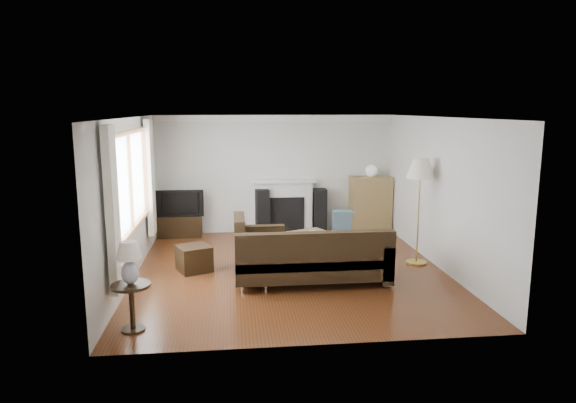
{
  "coord_description": "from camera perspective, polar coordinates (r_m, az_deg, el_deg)",
  "views": [
    {
      "loc": [
        -0.93,
        -8.1,
        2.64
      ],
      "look_at": [
        0.0,
        0.3,
        1.1
      ],
      "focal_mm": 32.0,
      "sensor_mm": 36.0,
      "label": 1
    }
  ],
  "objects": [
    {
      "name": "bookshelf",
      "position": [
        11.21,
        9.12,
        -0.29
      ],
      "size": [
        0.87,
        0.41,
        1.2
      ],
      "primitive_type": "cube",
      "color": "olive",
      "rests_on": "ground"
    },
    {
      "name": "sectional_sofa",
      "position": [
        7.87,
        2.67,
        -6.14
      ],
      "size": [
        2.54,
        1.85,
        0.82
      ],
      "primitive_type": "cube",
      "color": "black",
      "rests_on": "ground"
    },
    {
      "name": "curtain_far",
      "position": [
        9.61,
        -15.08,
        2.56
      ],
      "size": [
        0.1,
        0.35,
        2.1
      ],
      "primitive_type": "cube",
      "color": "white",
      "rests_on": "room"
    },
    {
      "name": "television",
      "position": [
        10.82,
        -11.86,
        -0.1
      ],
      "size": [
        0.95,
        0.13,
        0.55
      ],
      "primitive_type": "imported",
      "color": "black",
      "rests_on": "tv_stand"
    },
    {
      "name": "footstool",
      "position": [
        8.62,
        -10.4,
        -6.23
      ],
      "size": [
        0.65,
        0.65,
        0.42
      ],
      "primitive_type": "cube",
      "rotation": [
        0.0,
        0.0,
        0.4
      ],
      "color": "black",
      "rests_on": "ground"
    },
    {
      "name": "room",
      "position": [
        8.27,
        0.23,
        0.65
      ],
      "size": [
        5.1,
        5.6,
        2.54
      ],
      "color": "#592C13",
      "rests_on": "ground"
    },
    {
      "name": "window",
      "position": [
        8.12,
        -17.06,
        2.15
      ],
      "size": [
        0.12,
        2.74,
        1.54
      ],
      "primitive_type": "cube",
      "color": "brown",
      "rests_on": "room"
    },
    {
      "name": "curtain_near",
      "position": [
        6.66,
        -18.93,
        -0.97
      ],
      "size": [
        0.1,
        0.35,
        2.1
      ],
      "primitive_type": "cube",
      "color": "white",
      "rests_on": "room"
    },
    {
      "name": "coffee_table",
      "position": [
        9.17,
        1.34,
        -4.97
      ],
      "size": [
        1.28,
        1.03,
        0.44
      ],
      "primitive_type": "cube",
      "rotation": [
        0.0,
        0.0,
        0.44
      ],
      "color": "#8B6442",
      "rests_on": "ground"
    },
    {
      "name": "side_table",
      "position": [
        6.54,
        -16.94,
        -11.18
      ],
      "size": [
        0.47,
        0.47,
        0.59
      ],
      "primitive_type": "cube",
      "color": "black",
      "rests_on": "ground"
    },
    {
      "name": "table_lamp",
      "position": [
        6.36,
        -17.2,
        -6.56
      ],
      "size": [
        0.32,
        0.32,
        0.51
      ],
      "primitive_type": "cube",
      "color": "silver",
      "rests_on": "side_table"
    },
    {
      "name": "fireplace",
      "position": [
        10.99,
        -0.57,
        -0.5
      ],
      "size": [
        1.4,
        0.26,
        1.15
      ],
      "primitive_type": "cube",
      "color": "white",
      "rests_on": "room"
    },
    {
      "name": "tv_stand",
      "position": [
        10.93,
        -11.91,
        -2.67
      ],
      "size": [
        0.9,
        0.4,
        0.45
      ],
      "primitive_type": "cube",
      "color": "black",
      "rests_on": "ground"
    },
    {
      "name": "speaker_right",
      "position": [
        11.03,
        3.58,
        -1.03
      ],
      "size": [
        0.27,
        0.32,
        0.94
      ],
      "primitive_type": "cube",
      "rotation": [
        0.0,
        0.0,
        -0.03
      ],
      "color": "black",
      "rests_on": "ground"
    },
    {
      "name": "speaker_left",
      "position": [
        10.87,
        -2.92,
        -1.13
      ],
      "size": [
        0.32,
        0.36,
        0.96
      ],
      "primitive_type": "cube",
      "rotation": [
        0.0,
        0.0,
        0.17
      ],
      "color": "black",
      "rests_on": "ground"
    },
    {
      "name": "globe_lamp",
      "position": [
        11.1,
        9.23,
        3.39
      ],
      "size": [
        0.25,
        0.25,
        0.25
      ],
      "primitive_type": "sphere",
      "color": "white",
      "rests_on": "bookshelf"
    },
    {
      "name": "floor_lamp",
      "position": [
        8.98,
        14.31,
        -1.11
      ],
      "size": [
        0.51,
        0.51,
        1.82
      ],
      "primitive_type": "cube",
      "rotation": [
        0.0,
        0.0,
        0.09
      ],
      "color": "gold",
      "rests_on": "ground"
    }
  ]
}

